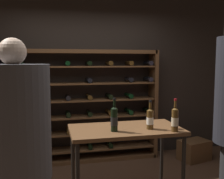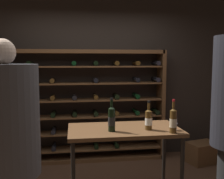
{
  "view_description": "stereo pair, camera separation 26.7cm",
  "coord_description": "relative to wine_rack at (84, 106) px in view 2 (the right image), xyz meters",
  "views": [
    {
      "loc": [
        -0.6,
        -2.86,
        1.66
      ],
      "look_at": [
        0.11,
        0.19,
        1.33
      ],
      "focal_mm": 42.84,
      "sensor_mm": 36.0,
      "label": 1
    },
    {
      "loc": [
        -0.34,
        -2.91,
        1.66
      ],
      "look_at": [
        0.11,
        0.19,
        1.33
      ],
      "focal_mm": 42.84,
      "sensor_mm": 36.0,
      "label": 2
    }
  ],
  "objects": [
    {
      "name": "back_wall",
      "position": [
        0.17,
        0.21,
        0.53
      ],
      "size": [
        5.2,
        0.1,
        2.9
      ],
      "primitive_type": "cube",
      "color": "black",
      "rests_on": "ground"
    },
    {
      "name": "wine_rack",
      "position": [
        0.0,
        0.0,
        0.0
      ],
      "size": [
        2.66,
        0.32,
        1.84
      ],
      "color": "brown",
      "rests_on": "ground"
    },
    {
      "name": "tasting_table",
      "position": [
        0.38,
        -1.49,
        -0.11
      ],
      "size": [
        1.25,
        0.68,
        0.91
      ],
      "color": "brown",
      "rests_on": "ground"
    },
    {
      "name": "person_bystander_red_print",
      "position": [
        -0.69,
        -2.3,
        0.08
      ],
      "size": [
        0.51,
        0.51,
        1.83
      ],
      "rotation": [
        0.0,
        0.0,
        0.61
      ],
      "color": "#323232",
      "rests_on": "ground"
    },
    {
      "name": "wine_crate",
      "position": [
        1.9,
        -0.4,
        -0.75
      ],
      "size": [
        0.55,
        0.45,
        0.34
      ],
      "primitive_type": "cube",
      "rotation": [
        0.0,
        0.0,
        0.26
      ],
      "color": "brown",
      "rests_on": "ground"
    },
    {
      "name": "wine_bottle_green_slim",
      "position": [
        0.85,
        -1.76,
        0.12
      ],
      "size": [
        0.08,
        0.08,
        0.36
      ],
      "color": "#4C3314",
      "rests_on": "tasting_table"
    },
    {
      "name": "wine_bottle_red_label",
      "position": [
        0.22,
        -1.6,
        0.13
      ],
      "size": [
        0.08,
        0.08,
        0.36
      ],
      "color": "black",
      "rests_on": "tasting_table"
    },
    {
      "name": "wine_bottle_gold_foil",
      "position": [
        0.64,
        -1.6,
        0.11
      ],
      "size": [
        0.08,
        0.08,
        0.32
      ],
      "color": "#4C3314",
      "rests_on": "tasting_table"
    },
    {
      "name": "wine_glass_stemmed_right",
      "position": [
        0.91,
        -1.66,
        0.09
      ],
      "size": [
        0.07,
        0.07,
        0.13
      ],
      "color": "silver",
      "rests_on": "tasting_table"
    }
  ]
}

